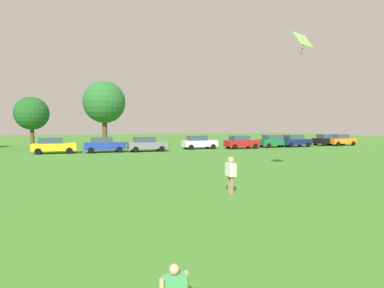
% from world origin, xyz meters
% --- Properties ---
extents(ground_plane, '(160.00, 160.00, 0.00)m').
position_xyz_m(ground_plane, '(0.00, 30.00, 0.00)').
color(ground_plane, '#42842D').
extents(adult_bystander, '(0.31, 0.75, 1.57)m').
position_xyz_m(adult_bystander, '(3.43, 11.35, 0.93)').
color(adult_bystander, '#8C7259').
rests_on(adult_bystander, ground).
extents(kite, '(1.29, 0.91, 1.11)m').
position_xyz_m(kite, '(8.40, 13.00, 7.24)').
color(kite, '#8CD859').
extents(parked_car_yellow_0, '(4.30, 2.02, 1.68)m').
position_xyz_m(parked_car_yellow_0, '(-5.15, 34.69, 0.86)').
color(parked_car_yellow_0, yellow).
rests_on(parked_car_yellow_0, ground).
extents(parked_car_blue_1, '(4.30, 2.02, 1.68)m').
position_xyz_m(parked_car_blue_1, '(-0.11, 34.38, 0.86)').
color(parked_car_blue_1, '#1E38AD').
rests_on(parked_car_blue_1, ground).
extents(parked_car_gray_2, '(4.30, 2.02, 1.68)m').
position_xyz_m(parked_car_gray_2, '(4.49, 33.86, 0.86)').
color(parked_car_gray_2, slate).
rests_on(parked_car_gray_2, ground).
extents(parked_car_white_3, '(4.30, 2.02, 1.68)m').
position_xyz_m(parked_car_white_3, '(11.42, 35.28, 0.86)').
color(parked_car_white_3, white).
rests_on(parked_car_white_3, ground).
extents(parked_car_red_4, '(4.30, 2.02, 1.68)m').
position_xyz_m(parked_car_red_4, '(16.73, 34.08, 0.86)').
color(parked_car_red_4, red).
rests_on(parked_car_red_4, ground).
extents(parked_car_green_5, '(4.30, 2.02, 1.68)m').
position_xyz_m(parked_car_green_5, '(22.11, 34.72, 0.86)').
color(parked_car_green_5, '#196B38').
rests_on(parked_car_green_5, ground).
extents(parked_car_navy_6, '(4.30, 2.02, 1.68)m').
position_xyz_m(parked_car_navy_6, '(25.31, 34.35, 0.86)').
color(parked_car_navy_6, '#141E4C').
rests_on(parked_car_navy_6, ground).
extents(parked_car_black_7, '(4.30, 2.02, 1.68)m').
position_xyz_m(parked_car_black_7, '(31.95, 35.29, 0.86)').
color(parked_car_black_7, black).
rests_on(parked_car_black_7, ground).
extents(parked_car_orange_8, '(4.30, 2.02, 1.68)m').
position_xyz_m(parked_car_orange_8, '(33.67, 34.50, 0.86)').
color(parked_car_orange_8, orange).
rests_on(parked_car_orange_8, ground).
extents(tree_center, '(4.28, 4.28, 6.68)m').
position_xyz_m(tree_center, '(-8.41, 44.20, 4.51)').
color(tree_center, brown).
rests_on(tree_center, ground).
extents(tree_far_right, '(5.93, 5.93, 9.24)m').
position_xyz_m(tree_far_right, '(0.76, 44.93, 6.24)').
color(tree_far_right, brown).
rests_on(tree_far_right, ground).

